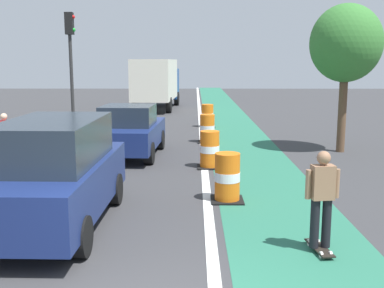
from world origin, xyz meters
name	(u,v)px	position (x,y,z in m)	size (l,w,h in m)	color
bike_lane_strip	(244,147)	(2.40, 12.00, 0.00)	(2.50, 80.00, 0.01)	#286B51
lane_divider_stripe	(203,147)	(0.90, 12.00, 0.01)	(0.20, 80.00, 0.01)	silver
skateboarder_on_lane	(322,198)	(2.67, 2.44, 0.91)	(0.57, 0.82, 1.69)	black
parked_suv_nearest	(55,173)	(-2.00, 3.64, 1.04)	(2.00, 4.64, 2.04)	navy
parked_sedan_second	(130,131)	(-1.53, 10.39, 0.83)	(2.10, 4.20, 1.70)	navy
traffic_barrel_front	(227,178)	(1.34, 5.31, 0.53)	(0.73, 0.73, 1.09)	orange
traffic_barrel_mid	(210,150)	(1.05, 8.68, 0.53)	(0.73, 0.73, 1.09)	orange
traffic_barrel_back	(207,129)	(1.09, 13.08, 0.53)	(0.73, 0.73, 1.09)	orange
traffic_barrel_far	(207,116)	(1.21, 17.43, 0.53)	(0.73, 0.73, 1.09)	orange
delivery_truck_down_block	(157,81)	(-1.88, 26.04, 1.85)	(2.71, 7.71, 3.23)	silver
traffic_light_corner	(71,52)	(-4.59, 15.12, 3.50)	(0.41, 0.32, 5.10)	#2D2D2D
pedestrian_crossing	(5,139)	(-4.95, 8.68, 0.86)	(0.34, 0.20, 1.61)	#33333D
street_tree_sidewalk	(346,44)	(5.67, 11.22, 3.67)	(2.40, 2.40, 5.00)	brown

